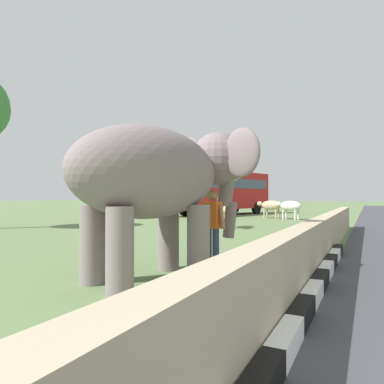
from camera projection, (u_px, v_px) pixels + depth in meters
name	position (u px, v px, depth m)	size (l,w,h in m)	color
barrier_parapet	(278.00, 277.00, 4.37)	(28.00, 0.36, 1.00)	tan
elephant	(163.00, 176.00, 6.58)	(4.07, 3.08, 2.92)	slate
person_handler	(212.00, 223.00, 7.63)	(0.32, 0.66, 1.66)	navy
bus_red	(222.00, 189.00, 28.42)	(10.33, 5.30, 3.50)	#B21E1E
cow_near	(229.00, 210.00, 16.77)	(1.92, 1.00, 1.23)	tan
cow_mid	(290.00, 206.00, 22.49)	(1.12, 1.90, 1.23)	beige
cow_far	(271.00, 206.00, 23.86)	(1.00, 1.92, 1.23)	tan
hill_east	(187.00, 204.00, 64.88)	(29.66, 23.73, 15.05)	#776655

